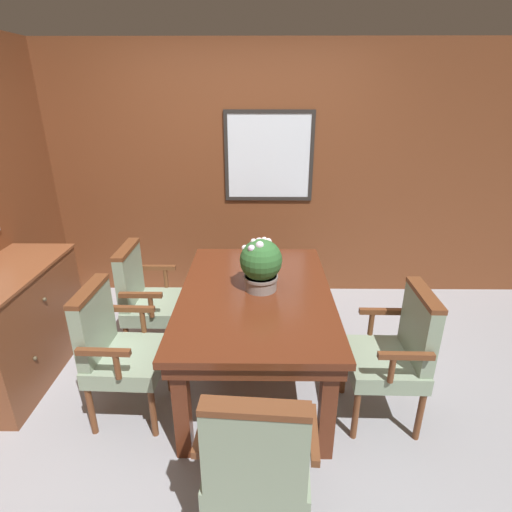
% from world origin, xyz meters
% --- Properties ---
extents(ground_plane, '(14.00, 14.00, 0.00)m').
position_xyz_m(ground_plane, '(0.00, 0.00, 0.00)').
color(ground_plane, '#93969E').
extents(wall_back, '(7.20, 0.08, 2.45)m').
position_xyz_m(wall_back, '(0.00, 1.69, 1.23)').
color(wall_back, brown).
rests_on(wall_back, ground_plane).
extents(dining_table, '(1.04, 1.58, 0.73)m').
position_xyz_m(dining_table, '(0.14, 0.20, 0.64)').
color(dining_table, '#562614').
rests_on(dining_table, ground_plane).
extents(chair_left_near, '(0.47, 0.53, 0.92)m').
position_xyz_m(chair_left_near, '(-0.74, -0.15, 0.51)').
color(chair_left_near, brown).
rests_on(chair_left_near, ground_plane).
extents(chair_head_near, '(0.54, 0.48, 0.92)m').
position_xyz_m(chair_head_near, '(0.16, -0.97, 0.51)').
color(chair_head_near, brown).
rests_on(chair_head_near, ground_plane).
extents(chair_right_near, '(0.46, 0.52, 0.92)m').
position_xyz_m(chair_right_near, '(1.02, -0.17, 0.51)').
color(chair_right_near, brown).
rests_on(chair_right_near, ground_plane).
extents(chair_left_far, '(0.45, 0.52, 0.92)m').
position_xyz_m(chair_left_far, '(-0.73, 0.53, 0.51)').
color(chair_left_far, brown).
rests_on(chair_left_far, ground_plane).
extents(potted_plant, '(0.29, 0.29, 0.37)m').
position_xyz_m(potted_plant, '(0.17, 0.23, 0.92)').
color(potted_plant, gray).
rests_on(potted_plant, dining_table).
extents(sideboard_cabinet, '(0.53, 1.16, 0.85)m').
position_xyz_m(sideboard_cabinet, '(-1.62, 0.22, 0.42)').
color(sideboard_cabinet, brown).
rests_on(sideboard_cabinet, ground_plane).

